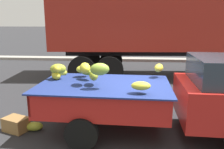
# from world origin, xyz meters

# --- Properties ---
(ground) EXTENTS (220.00, 220.00, 0.00)m
(ground) POSITION_xyz_m (0.00, 0.00, 0.00)
(ground) COLOR #28282B
(curb_strip) EXTENTS (80.00, 0.80, 0.16)m
(curb_strip) POSITION_xyz_m (0.00, 9.43, 0.08)
(curb_strip) COLOR gray
(curb_strip) RESTS_ON ground
(pickup_truck) EXTENTS (4.96, 1.96, 1.70)m
(pickup_truck) POSITION_xyz_m (1.03, -0.16, 0.88)
(pickup_truck) COLOR #B21E19
(pickup_truck) RESTS_ON ground
(semi_trailer) EXTENTS (12.13, 3.26, 3.95)m
(semi_trailer) POSITION_xyz_m (2.32, 5.30, 2.54)
(semi_trailer) COLOR maroon
(semi_trailer) RESTS_ON ground
(fallen_banana_bunch_near_tailgate) EXTENTS (0.41, 0.26, 0.19)m
(fallen_banana_bunch_near_tailgate) POSITION_xyz_m (-2.46, -0.22, 0.10)
(fallen_banana_bunch_near_tailgate) COLOR #A6AF31
(fallen_banana_bunch_near_tailgate) RESTS_ON ground
(produce_crate) EXTENTS (0.61, 0.52, 0.31)m
(produce_crate) POSITION_xyz_m (-2.85, -0.27, 0.15)
(produce_crate) COLOR olive
(produce_crate) RESTS_ON ground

